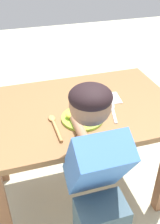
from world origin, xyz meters
name	(u,v)px	position (x,y,z in m)	size (l,w,h in m)	color
ground_plane	(77,191)	(0.00, 0.00, 0.00)	(8.00, 8.00, 0.00)	beige
dining_table	(76,125)	(0.00, 0.00, 0.58)	(1.14, 0.74, 0.71)	#8C5F39
plate	(81,117)	(-0.01, -0.12, 0.72)	(0.22, 0.22, 0.05)	#96C63A
fork	(113,112)	(0.18, -0.11, 0.71)	(0.07, 0.21, 0.01)	silver
spoon	(55,125)	(-0.15, -0.14, 0.72)	(0.04, 0.23, 0.02)	#C0874B
person	(97,195)	(-0.05, -0.48, 0.56)	(0.23, 0.51, 1.04)	#3E5560
napkin	(107,99)	(0.20, 0.03, 0.71)	(0.15, 0.13, 0.00)	white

